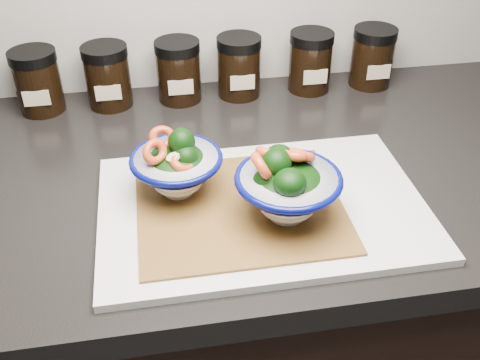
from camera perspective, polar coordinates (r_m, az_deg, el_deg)
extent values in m
cube|color=black|center=(1.21, 3.00, -16.88)|extent=(3.43, 0.58, 0.86)
cube|color=black|center=(0.90, 3.88, 0.75)|extent=(3.50, 0.60, 0.04)
cube|color=silver|center=(0.78, 2.29, -2.79)|extent=(0.45, 0.30, 0.01)
cube|color=brown|center=(0.77, 0.00, -2.77)|extent=(0.28, 0.24, 0.00)
cylinder|color=white|center=(0.80, -6.27, -0.81)|extent=(0.04, 0.04, 0.01)
ellipsoid|color=white|center=(0.79, -6.34, 0.00)|extent=(0.07, 0.07, 0.03)
torus|color=#050A53|center=(0.77, -6.51, 2.14)|extent=(0.13, 0.13, 0.01)
torus|color=#050A53|center=(0.78, -6.45, 1.34)|extent=(0.11, 0.11, 0.00)
ellipsoid|color=black|center=(0.78, -6.46, 1.57)|extent=(0.09, 0.09, 0.04)
ellipsoid|color=black|center=(0.79, -6.14, 4.03)|extent=(0.03, 0.03, 0.03)
cylinder|color=#477233|center=(0.80, -6.09, 3.32)|extent=(0.01, 0.01, 0.02)
ellipsoid|color=black|center=(0.77, -5.95, 3.83)|extent=(0.04, 0.04, 0.04)
cylinder|color=#477233|center=(0.77, -5.89, 3.01)|extent=(0.01, 0.01, 0.02)
ellipsoid|color=black|center=(0.76, -5.53, 2.31)|extent=(0.03, 0.03, 0.03)
cylinder|color=#477233|center=(0.77, -5.48, 1.56)|extent=(0.01, 0.01, 0.02)
ellipsoid|color=black|center=(0.78, -5.63, 2.43)|extent=(0.03, 0.03, 0.03)
cylinder|color=#477233|center=(0.78, -5.58, 1.77)|extent=(0.01, 0.01, 0.02)
torus|color=#C34E24|center=(0.78, -5.99, 4.03)|extent=(0.05, 0.05, 0.04)
torus|color=#C34E24|center=(0.75, -5.81, 1.71)|extent=(0.05, 0.05, 0.03)
torus|color=#C34E24|center=(0.75, -8.65, 2.85)|extent=(0.05, 0.04, 0.05)
torus|color=#C34E24|center=(0.78, -7.88, 4.32)|extent=(0.05, 0.03, 0.05)
cylinder|color=#CCBC8E|center=(0.75, -6.81, 2.30)|extent=(0.02, 0.02, 0.01)
cylinder|color=white|center=(0.75, 4.76, -3.22)|extent=(0.05, 0.05, 0.01)
ellipsoid|color=white|center=(0.75, 4.81, -2.30)|extent=(0.08, 0.08, 0.03)
torus|color=#050A53|center=(0.72, 4.97, 0.12)|extent=(0.14, 0.14, 0.01)
torus|color=#050A53|center=(0.73, 4.91, -0.79)|extent=(0.12, 0.12, 0.00)
ellipsoid|color=black|center=(0.73, 4.93, -0.53)|extent=(0.10, 0.10, 0.05)
ellipsoid|color=black|center=(0.73, 4.00, 2.37)|extent=(0.04, 0.04, 0.03)
cylinder|color=#477233|center=(0.74, 3.96, 1.52)|extent=(0.01, 0.01, 0.03)
ellipsoid|color=black|center=(0.72, 2.58, -0.09)|extent=(0.03, 0.03, 0.03)
cylinder|color=#477233|center=(0.72, 2.56, -0.83)|extent=(0.01, 0.01, 0.02)
ellipsoid|color=black|center=(0.69, 5.08, -0.26)|extent=(0.04, 0.04, 0.03)
cylinder|color=#477233|center=(0.70, 5.02, -1.22)|extent=(0.02, 0.01, 0.03)
ellipsoid|color=black|center=(0.72, 3.74, 1.73)|extent=(0.04, 0.04, 0.04)
cylinder|color=#477233|center=(0.73, 3.70, 0.83)|extent=(0.01, 0.02, 0.03)
torus|color=#C34E24|center=(0.74, 3.06, 2.58)|extent=(0.05, 0.05, 0.05)
torus|color=#C34E24|center=(0.73, 5.45, 2.60)|extent=(0.06, 0.06, 0.03)
torus|color=#C34E24|center=(0.74, 6.10, 2.52)|extent=(0.06, 0.06, 0.03)
torus|color=#C34E24|center=(0.70, 2.15, 1.46)|extent=(0.04, 0.05, 0.05)
cylinder|color=#CCBC8E|center=(0.71, 3.62, 0.33)|extent=(0.02, 0.02, 0.01)
cylinder|color=black|center=(1.07, -19.78, 8.99)|extent=(0.08, 0.08, 0.09)
cylinder|color=black|center=(1.05, -20.41, 11.72)|extent=(0.08, 0.08, 0.02)
cube|color=#C6B793|center=(1.04, -19.97, 7.80)|extent=(0.05, 0.00, 0.03)
cylinder|color=black|center=(1.05, -13.23, 9.79)|extent=(0.08, 0.08, 0.09)
cylinder|color=black|center=(1.03, -13.67, 12.60)|extent=(0.08, 0.08, 0.02)
cube|color=#C6B793|center=(1.02, -13.24, 8.61)|extent=(0.05, 0.00, 0.03)
cylinder|color=black|center=(1.05, -6.23, 10.51)|extent=(0.08, 0.08, 0.09)
cylinder|color=black|center=(1.03, -6.43, 13.34)|extent=(0.08, 0.08, 0.02)
cube|color=#C6B793|center=(1.02, -6.03, 9.34)|extent=(0.04, 0.00, 0.03)
cylinder|color=black|center=(1.06, -0.11, 11.01)|extent=(0.08, 0.08, 0.09)
cylinder|color=black|center=(1.04, -0.11, 13.83)|extent=(0.08, 0.08, 0.02)
cube|color=#C6B793|center=(1.03, 0.26, 9.87)|extent=(0.04, 0.00, 0.03)
cylinder|color=black|center=(1.09, 7.11, 11.43)|extent=(0.08, 0.08, 0.09)
cylinder|color=black|center=(1.07, 7.34, 14.18)|extent=(0.08, 0.08, 0.02)
cube|color=#C6B793|center=(1.06, 7.66, 10.33)|extent=(0.04, 0.00, 0.03)
cylinder|color=black|center=(1.13, 13.23, 11.66)|extent=(0.08, 0.08, 0.09)
cylinder|color=black|center=(1.11, 13.64, 14.30)|extent=(0.08, 0.08, 0.02)
cube|color=#C6B793|center=(1.10, 13.91, 10.59)|extent=(0.04, 0.00, 0.03)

